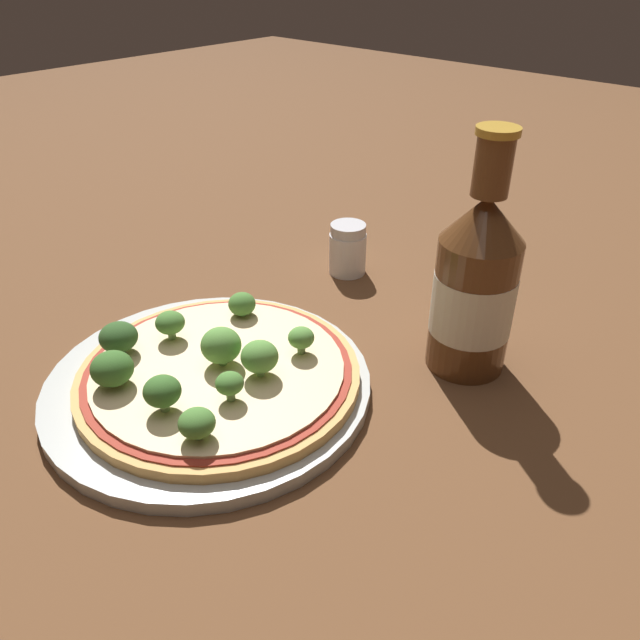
% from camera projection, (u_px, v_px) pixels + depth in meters
% --- Properties ---
extents(ground_plane, '(3.00, 3.00, 0.00)m').
position_uv_depth(ground_plane, '(225.00, 388.00, 0.54)').
color(ground_plane, brown).
extents(plate, '(0.28, 0.28, 0.01)m').
position_uv_depth(plate, '(209.00, 384.00, 0.54)').
color(plate, '#B2B7B2').
rests_on(plate, ground_plane).
extents(pizza, '(0.24, 0.24, 0.01)m').
position_uv_depth(pizza, '(217.00, 371.00, 0.53)').
color(pizza, tan).
rests_on(pizza, plate).
extents(broccoli_floret_0, '(0.03, 0.03, 0.03)m').
position_uv_depth(broccoli_floret_0, '(112.00, 369.00, 0.50)').
color(broccoli_floret_0, '#7A9E5B').
rests_on(broccoli_floret_0, pizza).
extents(broccoli_floret_1, '(0.03, 0.03, 0.02)m').
position_uv_depth(broccoli_floret_1, '(242.00, 304.00, 0.59)').
color(broccoli_floret_1, '#7A9E5B').
rests_on(broccoli_floret_1, pizza).
extents(broccoli_floret_2, '(0.02, 0.02, 0.02)m').
position_uv_depth(broccoli_floret_2, '(230.00, 384.00, 0.48)').
color(broccoli_floret_2, '#7A9E5B').
rests_on(broccoli_floret_2, pizza).
extents(broccoli_floret_3, '(0.03, 0.03, 0.03)m').
position_uv_depth(broccoli_floret_3, '(170.00, 323.00, 0.55)').
color(broccoli_floret_3, '#7A9E5B').
rests_on(broccoli_floret_3, pizza).
extents(broccoli_floret_4, '(0.03, 0.03, 0.03)m').
position_uv_depth(broccoli_floret_4, '(223.00, 342.00, 0.52)').
color(broccoli_floret_4, '#7A9E5B').
rests_on(broccoli_floret_4, pizza).
extents(broccoli_floret_5, '(0.03, 0.03, 0.02)m').
position_uv_depth(broccoli_floret_5, '(197.00, 423.00, 0.45)').
color(broccoli_floret_5, '#7A9E5B').
rests_on(broccoli_floret_5, pizza).
extents(broccoli_floret_6, '(0.02, 0.02, 0.02)m').
position_uv_depth(broccoli_floret_6, '(301.00, 338.00, 0.53)').
color(broccoli_floret_6, '#7A9E5B').
rests_on(broccoli_floret_6, pizza).
extents(broccoli_floret_7, '(0.03, 0.03, 0.03)m').
position_uv_depth(broccoli_floret_7, '(118.00, 337.00, 0.54)').
color(broccoli_floret_7, '#7A9E5B').
rests_on(broccoli_floret_7, pizza).
extents(broccoli_floret_8, '(0.03, 0.03, 0.03)m').
position_uv_depth(broccoli_floret_8, '(260.00, 357.00, 0.51)').
color(broccoli_floret_8, '#7A9E5B').
rests_on(broccoli_floret_8, pizza).
extents(broccoli_floret_9, '(0.03, 0.03, 0.03)m').
position_uv_depth(broccoli_floret_9, '(162.00, 392.00, 0.47)').
color(broccoli_floret_9, '#7A9E5B').
rests_on(broccoli_floret_9, pizza).
extents(beer_bottle, '(0.07, 0.07, 0.22)m').
position_uv_depth(beer_bottle, '(475.00, 285.00, 0.53)').
color(beer_bottle, '#563319').
rests_on(beer_bottle, ground_plane).
extents(pepper_shaker, '(0.04, 0.04, 0.06)m').
position_uv_depth(pepper_shaker, '(348.00, 249.00, 0.71)').
color(pepper_shaker, silver).
rests_on(pepper_shaker, ground_plane).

